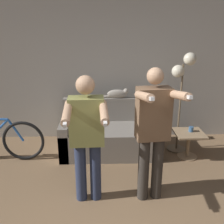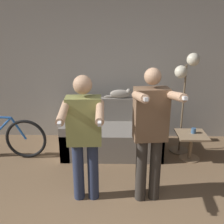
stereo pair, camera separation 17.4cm
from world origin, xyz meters
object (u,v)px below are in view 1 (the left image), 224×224
person_left (87,133)px  side_table (189,139)px  cat (118,94)px  floor_lamp (183,77)px  person_right (153,128)px  couch (110,136)px  cup (191,129)px

person_left → side_table: person_left is taller
cat → floor_lamp: bearing=-15.9°
person_right → side_table: bearing=46.3°
couch → person_left: person_left is taller
person_right → cup: bearing=46.1°
couch → cat: (0.14, 0.33, 0.68)m
cat → cup: (1.20, -0.55, -0.48)m
person_right → couch: bearing=103.0°
cat → person_left: bearing=-105.1°
person_right → cat: 1.72m
person_right → cat: (-0.34, 1.68, -0.01)m
person_left → cat: size_ratio=3.29×
side_table → cup: bearing=47.2°
person_left → side_table: size_ratio=3.39×
person_left → floor_lamp: floor_lamp is taller
person_left → side_table: (1.62, 1.09, -0.61)m
person_right → floor_lamp: (0.73, 1.38, 0.34)m
cup → couch: bearing=170.5°
floor_lamp → side_table: 1.04m
person_left → cat: person_left is taller
couch → person_right: bearing=-70.5°
couch → floor_lamp: (1.21, 0.02, 1.03)m
person_right → side_table: person_right is taller
floor_lamp → cat: bearing=164.1°
couch → person_right: (0.48, -1.36, 0.69)m
floor_lamp → person_right: bearing=-117.8°
side_table → cup: 0.17m
cat → side_table: (1.17, -0.59, -0.65)m
person_left → cup: bearing=31.6°
cat → side_table: size_ratio=1.03×
side_table → person_left: bearing=-146.0°
person_left → cup: (1.66, 1.13, -0.44)m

